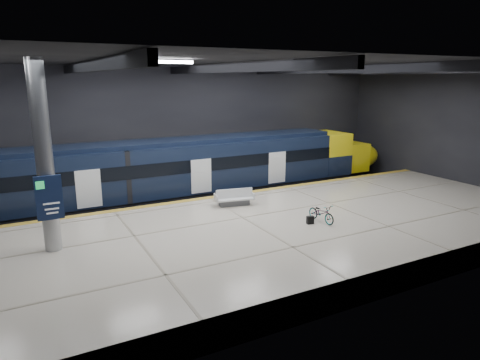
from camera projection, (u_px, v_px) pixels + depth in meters
ground at (233, 233)px, 20.67m from camera, size 30.00×30.00×0.00m
room_shell at (233, 114)px, 19.34m from camera, size 30.10×16.10×8.05m
platform at (259, 239)px, 18.39m from camera, size 30.00×11.00×1.10m
safety_strip at (210, 198)px, 22.78m from camera, size 30.00×0.40×0.01m
rails at (191, 203)px, 25.38m from camera, size 30.00×1.52×0.16m
train at (172, 172)px, 24.41m from camera, size 29.40×2.84×3.79m
bench at (234, 199)px, 21.35m from camera, size 2.04×1.16×0.85m
bicycle at (321, 213)px, 18.87m from camera, size 0.67×1.58×0.81m
pannier_bag at (310, 220)px, 18.65m from camera, size 0.32×0.23×0.35m
info_column at (44, 161)px, 15.11m from camera, size 0.90×0.78×6.90m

